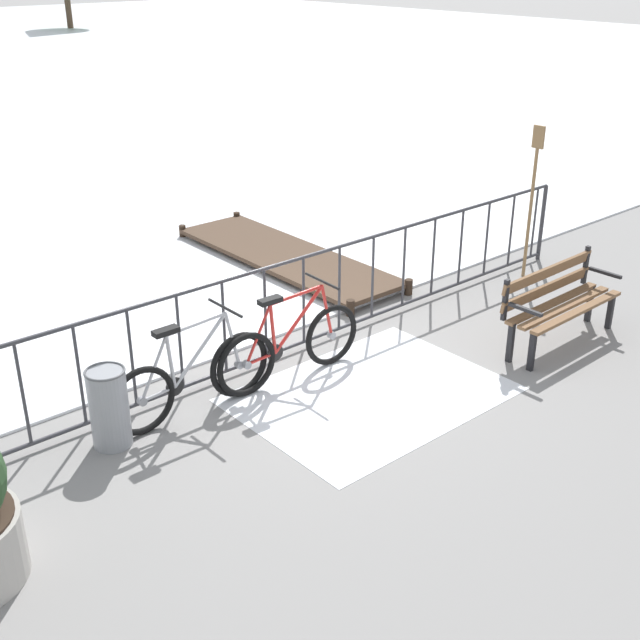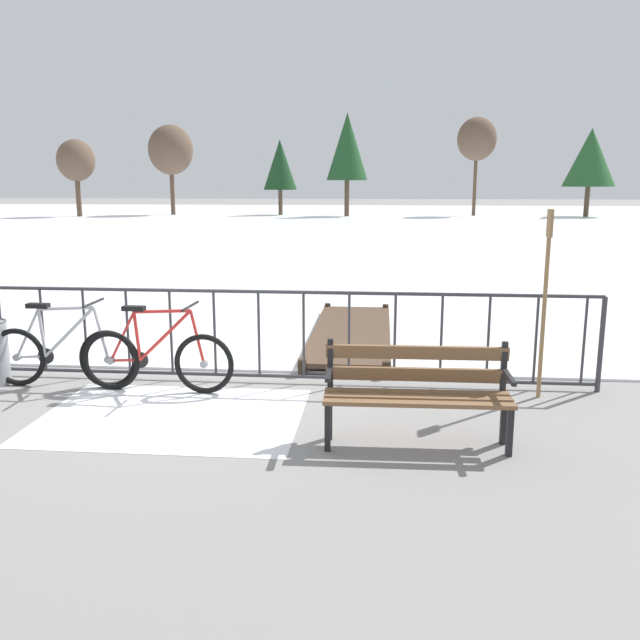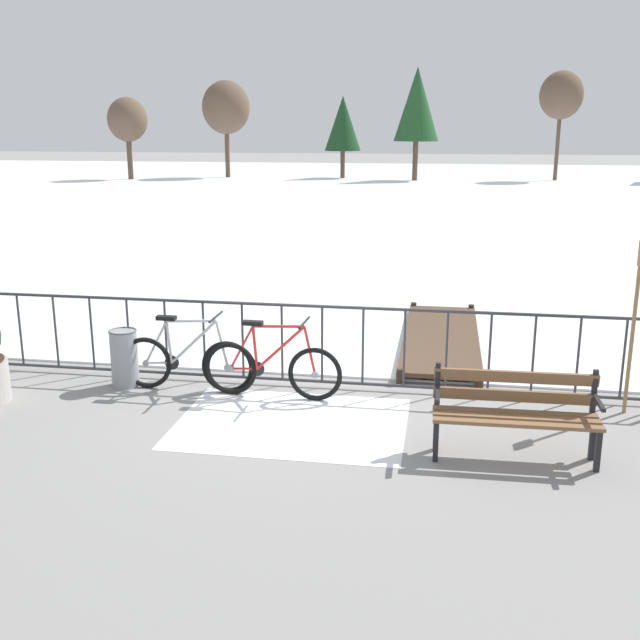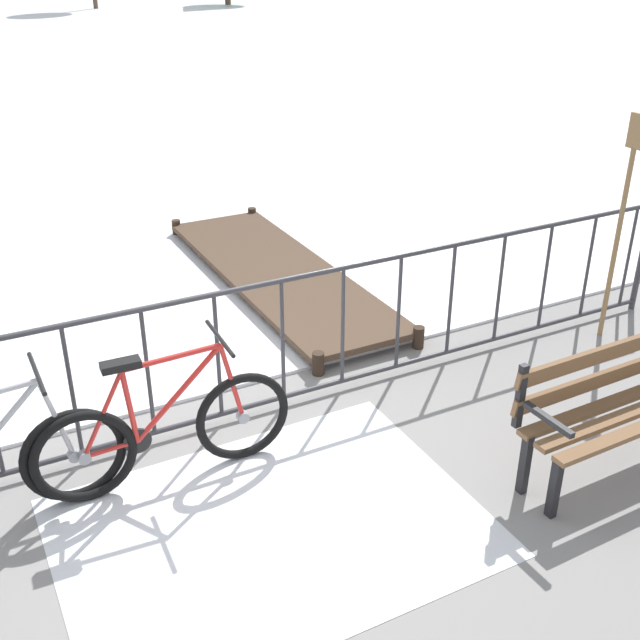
# 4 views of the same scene
# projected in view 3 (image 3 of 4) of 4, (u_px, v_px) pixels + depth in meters

# --- Properties ---
(ground_plane) EXTENTS (160.00, 160.00, 0.00)m
(ground_plane) POSITION_uv_depth(u_px,v_px,m) (302.00, 386.00, 9.41)
(ground_plane) COLOR gray
(frozen_pond) EXTENTS (80.00, 56.00, 0.03)m
(frozen_pond) POSITION_uv_depth(u_px,v_px,m) (411.00, 192.00, 36.49)
(frozen_pond) COLOR white
(frozen_pond) RESTS_ON ground
(snow_patch) EXTENTS (2.53, 1.88, 0.01)m
(snow_patch) POSITION_uv_depth(u_px,v_px,m) (292.00, 423.00, 8.24)
(snow_patch) COLOR white
(snow_patch) RESTS_ON ground
(railing_fence) EXTENTS (9.06, 0.06, 1.07)m
(railing_fence) POSITION_uv_depth(u_px,v_px,m) (302.00, 344.00, 9.26)
(railing_fence) COLOR #38383D
(railing_fence) RESTS_ON ground
(bicycle_near_railing) EXTENTS (1.71, 0.52, 0.97)m
(bicycle_near_railing) POSITION_uv_depth(u_px,v_px,m) (272.00, 368.00, 8.94)
(bicycle_near_railing) COLOR black
(bicycle_near_railing) RESTS_ON ground
(bicycle_second) EXTENTS (1.71, 0.52, 0.97)m
(bicycle_second) POSITION_uv_depth(u_px,v_px,m) (186.00, 362.00, 9.18)
(bicycle_second) COLOR black
(bicycle_second) RESTS_ON ground
(park_bench) EXTENTS (1.61, 0.51, 0.89)m
(park_bench) POSITION_uv_depth(u_px,v_px,m) (515.00, 408.00, 7.30)
(park_bench) COLOR brown
(park_bench) RESTS_ON ground
(trash_bin) EXTENTS (0.35, 0.35, 0.73)m
(trash_bin) POSITION_uv_depth(u_px,v_px,m) (124.00, 358.00, 9.34)
(trash_bin) COLOR gray
(trash_bin) RESTS_ON ground
(oar_upright) EXTENTS (0.04, 0.16, 1.98)m
(oar_upright) POSITION_uv_depth(u_px,v_px,m) (634.00, 317.00, 8.26)
(oar_upright) COLOR #937047
(oar_upright) RESTS_ON ground
(wooden_dock) EXTENTS (1.10, 3.80, 0.20)m
(wooden_dock) POSITION_uv_depth(u_px,v_px,m) (441.00, 337.00, 11.15)
(wooden_dock) COLOR #4C3828
(wooden_dock) RESTS_ON ground
(tree_far_west) EXTENTS (2.50, 2.50, 6.26)m
(tree_far_west) POSITION_uv_depth(u_px,v_px,m) (561.00, 96.00, 43.12)
(tree_far_west) COLOR brown
(tree_far_west) RESTS_ON ground
(tree_centre) EXTENTS (2.94, 2.94, 5.89)m
(tree_centre) POSITION_uv_depth(u_px,v_px,m) (226.00, 108.00, 45.96)
(tree_centre) COLOR brown
(tree_centre) RESTS_ON ground
(tree_east_mid) EXTENTS (2.62, 2.62, 6.49)m
(tree_east_mid) POSITION_uv_depth(u_px,v_px,m) (417.00, 105.00, 43.14)
(tree_east_mid) COLOR brown
(tree_east_mid) RESTS_ON ground
(tree_far_east) EXTENTS (2.22, 2.22, 4.94)m
(tree_far_east) POSITION_uv_depth(u_px,v_px,m) (343.00, 124.00, 45.43)
(tree_far_east) COLOR brown
(tree_far_east) RESTS_ON ground
(tree_extra) EXTENTS (2.36, 2.36, 4.83)m
(tree_extra) POSITION_uv_depth(u_px,v_px,m) (127.00, 120.00, 44.33)
(tree_extra) COLOR brown
(tree_extra) RESTS_ON ground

